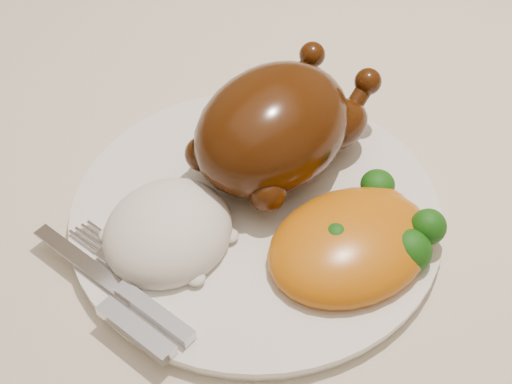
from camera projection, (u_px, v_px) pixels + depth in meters
dining_table at (261, 120)px, 0.85m from camera, size 1.60×0.90×0.76m
tablecloth at (261, 70)px, 0.80m from camera, size 1.73×1.03×0.18m
dinner_plate at (256, 214)px, 0.60m from camera, size 0.33×0.33×0.01m
roast_chicken at (276, 126)px, 0.60m from camera, size 0.20×0.14×0.10m
rice_mound at (168, 232)px, 0.57m from camera, size 0.14×0.13×0.06m
mac_and_cheese at (358, 239)px, 0.56m from camera, size 0.15×0.12×0.05m
cutlery at (128, 300)px, 0.53m from camera, size 0.05×0.17×0.01m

